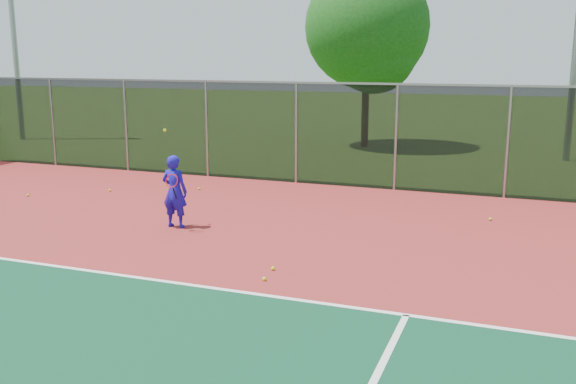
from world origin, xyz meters
The scene contains 10 objects.
court_apron centered at (0.00, 2.00, 0.01)m, with size 30.00×20.00×0.02m, color maroon.
fence_back centered at (0.00, 12.00, 1.56)m, with size 30.00×0.06×3.03m.
tennis_player centered at (-3.77, 6.20, 0.84)m, with size 0.60×0.61×2.20m.
practice_ball_0 centered at (-5.24, 10.00, 0.06)m, with size 0.07×0.07×0.07m, color #CFE51A.
practice_ball_1 centered at (-7.51, 8.92, 0.06)m, with size 0.07×0.07×0.07m, color #CFE51A.
practice_ball_2 centered at (-0.55, 3.65, 0.06)m, with size 0.07×0.07×0.07m, color #CFE51A.
practice_ball_3 centered at (-0.62, 4.21, 0.06)m, with size 0.07×0.07×0.07m, color #CFE51A.
practice_ball_4 centered at (2.81, 9.29, 0.06)m, with size 0.07×0.07×0.07m, color #CFE51A.
practice_ball_6 centered at (-9.20, 7.56, 0.06)m, with size 0.07×0.07×0.07m, color #CFE51A.
tree_back_left centered at (-2.91, 20.50, 4.72)m, with size 5.12×5.12×7.52m.
Camera 1 is at (3.49, -5.95, 3.80)m, focal length 40.00 mm.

